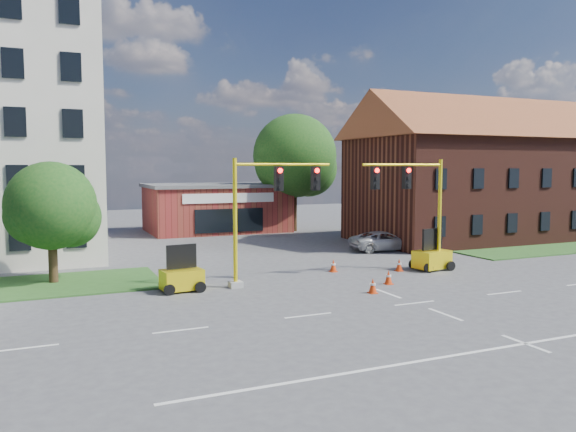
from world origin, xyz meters
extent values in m
plane|color=#444447|center=(0.00, 0.00, 0.00)|extent=(120.00, 120.00, 0.00)
cube|color=#264D1D|center=(18.00, 9.00, 0.04)|extent=(14.00, 4.00, 0.08)
cube|color=maroon|center=(0.00, 30.00, 2.00)|extent=(12.00, 8.00, 4.00)
cube|color=#535356|center=(0.00, 30.00, 4.15)|extent=(12.40, 8.40, 0.30)
cube|color=silver|center=(0.00, 25.95, 3.20)|extent=(8.00, 0.10, 0.80)
cube|color=black|center=(0.00, 25.95, 1.30)|extent=(6.00, 0.10, 2.00)
cube|color=#441C14|center=(18.00, 16.00, 4.00)|extent=(20.00, 10.00, 8.00)
cylinder|color=#322312|center=(6.50, 27.00, 2.42)|extent=(0.44, 0.44, 4.84)
sphere|color=#144114|center=(6.50, 27.00, 6.81)|extent=(7.52, 7.52, 7.52)
sphere|color=#144114|center=(8.00, 27.30, 5.72)|extent=(5.27, 5.27, 5.27)
cylinder|color=#322312|center=(-14.00, 10.50, 1.38)|extent=(0.44, 0.44, 2.75)
sphere|color=#144114|center=(-14.00, 10.50, 3.88)|extent=(4.35, 4.35, 4.35)
sphere|color=#144114|center=(-13.13, 10.80, 3.25)|extent=(3.04, 3.04, 3.04)
cube|color=gray|center=(-6.00, 6.00, 0.15)|extent=(0.60, 0.60, 0.30)
cylinder|color=yellow|center=(-6.00, 6.00, 3.10)|extent=(0.20, 0.20, 6.20)
cylinder|color=yellow|center=(-3.50, 6.00, 5.90)|extent=(5.00, 0.14, 0.14)
cube|color=black|center=(-3.75, 6.00, 5.20)|extent=(0.40, 0.32, 1.20)
cube|color=black|center=(-1.75, 6.00, 5.20)|extent=(0.40, 0.32, 1.20)
sphere|color=#FF0C07|center=(-3.75, 5.82, 5.60)|extent=(0.24, 0.24, 0.24)
cube|color=gray|center=(6.00, 6.00, 0.15)|extent=(0.60, 0.60, 0.30)
cylinder|color=yellow|center=(6.00, 6.00, 3.10)|extent=(0.20, 0.20, 6.20)
cylinder|color=yellow|center=(3.50, 6.00, 5.90)|extent=(5.00, 0.14, 0.14)
cube|color=black|center=(3.75, 6.00, 5.20)|extent=(0.40, 0.32, 1.20)
cube|color=black|center=(1.75, 6.00, 5.20)|extent=(0.40, 0.32, 1.20)
sphere|color=#FF0C07|center=(3.75, 5.82, 5.60)|extent=(0.24, 0.24, 0.24)
cube|color=yellow|center=(-8.54, 6.26, 0.56)|extent=(1.97, 1.43, 0.92)
cube|color=black|center=(-8.54, 6.26, 1.63)|extent=(1.43, 0.29, 1.12)
cube|color=yellow|center=(5.65, 6.13, 0.60)|extent=(2.18, 1.68, 0.98)
cube|color=black|center=(5.65, 6.13, 1.74)|extent=(1.52, 0.44, 1.20)
cube|color=red|center=(-0.61, 2.34, 0.02)|extent=(0.38, 0.38, 0.04)
cone|color=red|center=(-0.61, 2.34, 0.35)|extent=(0.40, 0.40, 0.70)
cylinder|color=silver|center=(-0.61, 2.34, 0.42)|extent=(0.27, 0.27, 0.09)
cube|color=red|center=(0.25, 7.78, 0.02)|extent=(0.38, 0.38, 0.04)
cone|color=red|center=(0.25, 7.78, 0.35)|extent=(0.40, 0.40, 0.70)
cylinder|color=silver|center=(0.25, 7.78, 0.42)|extent=(0.27, 0.27, 0.09)
cube|color=red|center=(1.17, 3.75, 0.02)|extent=(0.38, 0.38, 0.04)
cone|color=red|center=(1.17, 3.75, 0.35)|extent=(0.40, 0.40, 0.70)
cylinder|color=silver|center=(1.17, 3.75, 0.42)|extent=(0.27, 0.27, 0.09)
cube|color=red|center=(3.70, 6.51, 0.02)|extent=(0.38, 0.38, 0.04)
cone|color=red|center=(3.70, 6.51, 0.35)|extent=(0.40, 0.40, 0.70)
cylinder|color=silver|center=(3.70, 6.51, 0.42)|extent=(0.27, 0.27, 0.09)
imported|color=silver|center=(7.28, 13.54, 0.67)|extent=(4.89, 2.39, 1.34)
camera|label=1|loc=(-14.24, -19.34, 5.73)|focal=35.00mm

